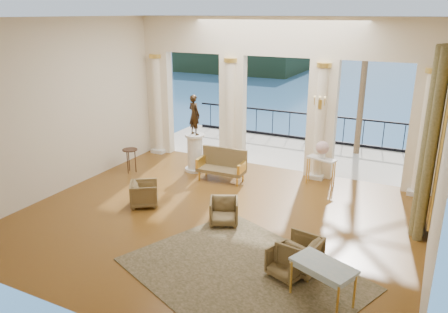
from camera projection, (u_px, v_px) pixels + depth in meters
The scene contains 23 objects.
floor at pixel (216, 218), 10.23m from camera, with size 9.00×9.00×0.00m, color #533111.
room_walls at pixel (188, 107), 8.38m from camera, with size 9.00×9.00×9.00m.
arcade at pixel (276, 85), 12.66m from camera, with size 9.00×0.56×4.50m.
terrace at pixel (293, 153), 15.17m from camera, with size 10.00×3.60×0.10m, color beige.
balustrade at pixel (307, 129), 16.39m from camera, with size 9.00×0.06×1.03m.
palm_tree at pixel (368, 29), 13.70m from camera, with size 2.00×2.00×4.50m.
headland at pixel (246, 54), 83.33m from camera, with size 22.00×18.00×6.00m, color black.
sea at pixel (408, 89), 63.06m from camera, with size 160.00×160.00×0.00m, color #28589A.
curtain at pixel (431, 143), 9.05m from camera, with size 0.33×1.40×4.09m.
window_frame at pixel (442, 140), 8.95m from camera, with size 0.04×1.60×3.40m, color #E7B94C.
wall_sconce at pixel (320, 103), 11.91m from camera, with size 0.30×0.11×0.33m.
rug at pixel (242, 273), 8.06m from camera, with size 4.04×3.14×0.02m, color #2E311A.
armchair_a at pixel (224, 210), 9.91m from camera, with size 0.63×0.59×0.65m, color #49351B.
armchair_b at pixel (288, 261), 7.91m from camera, with size 0.60×0.56×0.62m, color #49351B.
armchair_c at pixel (299, 253), 8.09m from camera, with size 0.70×0.66×0.72m, color #49351B.
armchair_d at pixel (144, 193), 10.84m from camera, with size 0.66×0.61×0.67m, color #49351B.
settee at pixel (222, 165), 12.49m from camera, with size 1.40×0.65×0.91m.
game_table at pixel (323, 268), 7.12m from camera, with size 1.16×0.91×0.70m.
pedestal at pixel (195, 153), 13.17m from camera, with size 0.62×0.62×1.14m.
statue at pixel (194, 115), 12.79m from camera, with size 0.43×0.28×1.19m, color #2F2115.
console_table at pixel (321, 163), 12.08m from camera, with size 0.87×0.55×0.77m.
urn at pixel (322, 148), 11.96m from camera, with size 0.36×0.36×0.48m.
side_table at pixel (130, 153), 13.00m from camera, with size 0.45×0.45×0.73m.
Camera 1 is at (4.31, -8.19, 4.61)m, focal length 35.00 mm.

